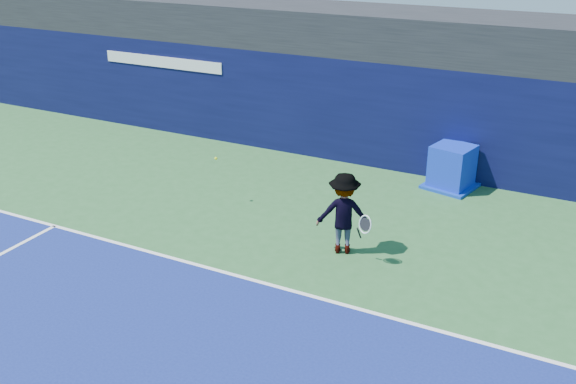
# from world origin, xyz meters

# --- Properties ---
(ground) EXTENTS (80.00, 80.00, 0.00)m
(ground) POSITION_xyz_m (0.00, 0.00, 0.00)
(ground) COLOR #2A5D2E
(ground) RESTS_ON ground
(baseline) EXTENTS (24.00, 0.10, 0.01)m
(baseline) POSITION_xyz_m (0.00, 3.00, 0.01)
(baseline) COLOR white
(baseline) RESTS_ON ground
(stadium_band) EXTENTS (36.00, 3.00, 1.20)m
(stadium_band) POSITION_xyz_m (0.00, 11.50, 3.60)
(stadium_band) COLOR black
(stadium_band) RESTS_ON back_wall_assembly
(back_wall_assembly) EXTENTS (36.00, 1.03, 3.00)m
(back_wall_assembly) POSITION_xyz_m (-0.00, 10.50, 1.50)
(back_wall_assembly) COLOR black
(back_wall_assembly) RESTS_ON ground
(equipment_cart) EXTENTS (1.45, 1.45, 1.16)m
(equipment_cart) POSITION_xyz_m (2.61, 9.54, 0.53)
(equipment_cart) COLOR #0C24B4
(equipment_cart) RESTS_ON ground
(tennis_player) EXTENTS (1.41, 1.03, 1.79)m
(tennis_player) POSITION_xyz_m (1.43, 4.94, 0.90)
(tennis_player) COLOR silver
(tennis_player) RESTS_ON ground
(tennis_ball) EXTENTS (0.08, 0.08, 0.08)m
(tennis_ball) POSITION_xyz_m (-2.34, 5.86, 1.19)
(tennis_ball) COLOR #C5DA18
(tennis_ball) RESTS_ON ground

